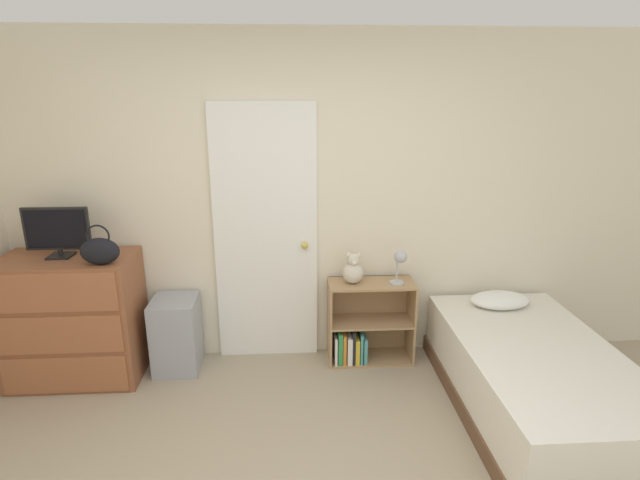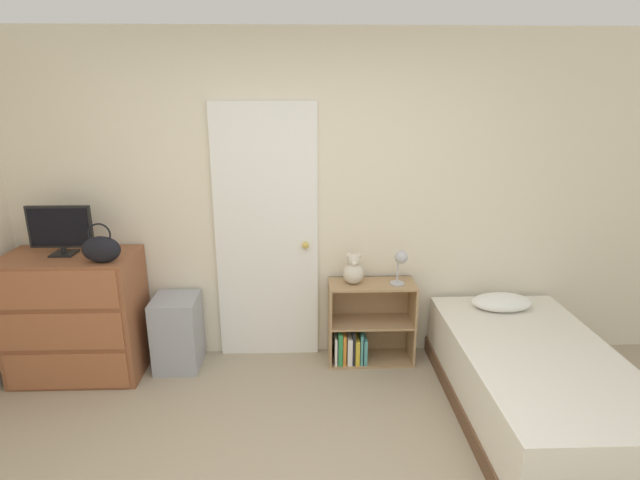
# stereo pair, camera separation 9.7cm
# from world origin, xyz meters

# --- Properties ---
(wall_back) EXTENTS (10.00, 0.06, 2.55)m
(wall_back) POSITION_xyz_m (0.00, 2.08, 1.27)
(wall_back) COLOR beige
(wall_back) RESTS_ON ground_plane
(door_closed) EXTENTS (0.80, 0.09, 2.04)m
(door_closed) POSITION_xyz_m (-0.26, 2.03, 1.02)
(door_closed) COLOR white
(door_closed) RESTS_ON ground_plane
(dresser) EXTENTS (0.95, 0.53, 0.96)m
(dresser) POSITION_xyz_m (-1.70, 1.77, 0.48)
(dresser) COLOR brown
(dresser) RESTS_ON ground_plane
(tv) EXTENTS (0.46, 0.16, 0.37)m
(tv) POSITION_xyz_m (-1.73, 1.79, 1.15)
(tv) COLOR black
(tv) RESTS_ON dresser
(handbag) EXTENTS (0.27, 0.12, 0.28)m
(handbag) POSITION_xyz_m (-1.38, 1.61, 1.06)
(handbag) COLOR black
(handbag) RESTS_ON dresser
(storage_bin) EXTENTS (0.34, 0.37, 0.58)m
(storage_bin) POSITION_xyz_m (-0.97, 1.85, 0.29)
(storage_bin) COLOR #999EA8
(storage_bin) RESTS_ON ground_plane
(bookshelf) EXTENTS (0.68, 0.30, 0.67)m
(bookshelf) POSITION_xyz_m (0.50, 1.89, 0.27)
(bookshelf) COLOR tan
(bookshelf) RESTS_ON ground_plane
(teddy_bear) EXTENTS (0.16, 0.16, 0.25)m
(teddy_bear) POSITION_xyz_m (0.41, 1.88, 0.78)
(teddy_bear) COLOR beige
(teddy_bear) RESTS_ON bookshelf
(desk_lamp) EXTENTS (0.13, 0.12, 0.28)m
(desk_lamp) POSITION_xyz_m (0.76, 1.84, 0.86)
(desk_lamp) COLOR #B2B2B7
(desk_lamp) RESTS_ON bookshelf
(bed) EXTENTS (1.02, 1.85, 0.60)m
(bed) POSITION_xyz_m (1.55, 1.12, 0.25)
(bed) COLOR brown
(bed) RESTS_ON ground_plane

